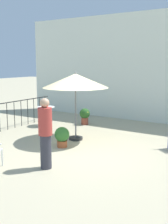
# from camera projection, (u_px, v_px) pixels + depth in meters

# --- Properties ---
(ground_plane) EXTENTS (60.00, 60.00, 0.00)m
(ground_plane) POSITION_uv_depth(u_px,v_px,m) (81.00, 150.00, 7.81)
(ground_plane) COLOR tan
(villa_facade) EXTENTS (11.49, 0.30, 4.47)m
(villa_facade) POSITION_uv_depth(u_px,v_px,m) (143.00, 68.00, 11.36)
(villa_facade) COLOR silver
(villa_facade) RESTS_ON ground
(patio_umbrella_0) EXTENTS (2.05, 2.05, 2.16)m
(patio_umbrella_0) POSITION_uv_depth(u_px,v_px,m) (76.00, 81.00, 8.50)
(patio_umbrella_0) COLOR #2D2D2D
(patio_umbrella_0) RESTS_ON ground
(cafe_table_0) EXTENTS (0.68, 0.68, 0.75)m
(cafe_table_0) POSITION_uv_depth(u_px,v_px,m) (46.00, 113.00, 10.69)
(cafe_table_0) COLOR white
(cafe_table_0) RESTS_ON ground
(potted_plant_0) EXTENTS (0.41, 0.41, 0.65)m
(potted_plant_0) POSITION_uv_depth(u_px,v_px,m) (85.00, 115.00, 10.91)
(potted_plant_0) COLOR brown
(potted_plant_0) RESTS_ON ground
(potted_plant_1) EXTENTS (0.44, 0.44, 0.60)m
(potted_plant_1) POSITION_uv_depth(u_px,v_px,m) (62.00, 136.00, 7.99)
(potted_plant_1) COLOR #B15930
(potted_plant_1) RESTS_ON ground
(standing_person) EXTENTS (0.36, 0.36, 1.65)m
(standing_person) POSITION_uv_depth(u_px,v_px,m) (45.00, 133.00, 6.29)
(standing_person) COLOR #33333D
(standing_person) RESTS_ON ground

